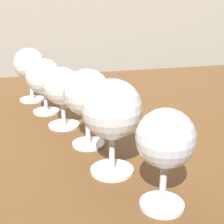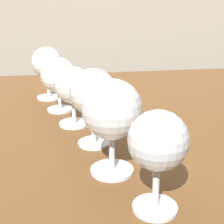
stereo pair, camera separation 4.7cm
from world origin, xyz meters
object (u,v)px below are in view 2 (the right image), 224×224
at_px(wine_glass_chardonnay, 112,111).
at_px(wine_glass_port, 158,144).
at_px(wine_glass_merlot, 73,86).
at_px(wine_glass_cabernet, 47,64).
at_px(wine_glass_rose, 58,76).
at_px(wine_glass_white, 93,93).

bearing_deg(wine_glass_chardonnay, wine_glass_port, -69.71).
xyz_separation_m(wine_glass_port, wine_glass_merlot, (-0.09, 0.32, -0.01)).
height_order(wine_glass_merlot, wine_glass_cabernet, wine_glass_cabernet).
relative_size(wine_glass_chardonnay, wine_glass_merlot, 1.17).
distance_m(wine_glass_rose, wine_glass_cabernet, 0.11).
xyz_separation_m(wine_glass_chardonnay, wine_glass_merlot, (-0.05, 0.21, -0.02)).
height_order(wine_glass_chardonnay, wine_glass_rose, wine_glass_chardonnay).
relative_size(wine_glass_port, wine_glass_merlot, 1.05).
xyz_separation_m(wine_glass_merlot, wine_glass_cabernet, (-0.06, 0.21, 0.01)).
height_order(wine_glass_white, wine_glass_rose, wine_glass_white).
bearing_deg(wine_glass_rose, wine_glass_port, -74.74).
height_order(wine_glass_rose, wine_glass_cabernet, wine_glass_cabernet).
relative_size(wine_glass_rose, wine_glass_cabernet, 0.93).
bearing_deg(wine_glass_rose, wine_glass_chardonnay, -76.46).
bearing_deg(wine_glass_port, wine_glass_merlot, 105.04).
bearing_deg(wine_glass_cabernet, wine_glass_rose, -75.80).
distance_m(wine_glass_chardonnay, wine_glass_rose, 0.33).
bearing_deg(wine_glass_merlot, wine_glass_white, -73.86).
xyz_separation_m(wine_glass_white, wine_glass_rose, (-0.06, 0.21, -0.01)).
bearing_deg(wine_glass_white, wine_glass_rose, 106.04).
xyz_separation_m(wine_glass_port, wine_glass_white, (-0.05, 0.21, 0.01)).
distance_m(wine_glass_white, wine_glass_rose, 0.22).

